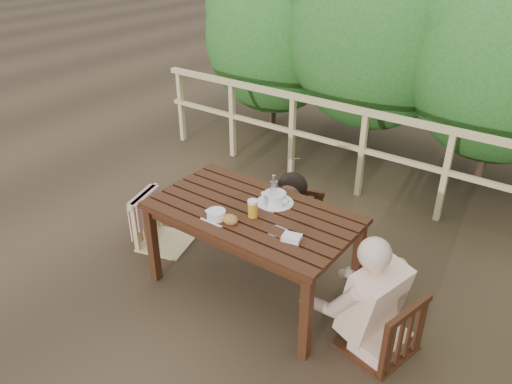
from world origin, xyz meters
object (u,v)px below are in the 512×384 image
Objects in this scene: soup_far at (275,198)px; woman at (297,185)px; diner_right at (393,269)px; soup_near at (216,215)px; bottle at (274,190)px; chair_right at (384,296)px; table at (252,251)px; chair_far at (295,201)px; butter_tub at (292,239)px; chair_left at (163,201)px; bread_roll at (230,220)px; beer_glass at (253,209)px.

woman is at bearing 104.87° from soup_far.
soup_near is (-1.30, -0.25, 0.07)m from diner_right.
woman is 0.66m from soup_far.
woman is 4.61× the size of bottle.
woman is 0.84× the size of diner_right.
diner_right is (0.03, 0.00, 0.24)m from chair_right.
table is at bearing 81.74° from woman.
chair_far is 1.50m from diner_right.
diner_right is 0.71m from butter_tub.
woman reaches higher than chair_far.
butter_tub is at bearing -19.53° from table.
chair_left is 1.00m from soup_near.
table is 1.79× the size of chair_far.
chair_far is 1.08m from bread_roll.
chair_far is 0.75× the size of woman.
chair_far is 0.70m from soup_far.
bread_roll is 0.50× the size of bottle.
soup_near is 0.50m from bottle.
soup_far is 0.45m from bread_roll.
bottle reaches higher than beer_glass.
bottle is at bearing -98.68° from chair_left.
bottle is (1.12, 0.15, 0.41)m from chair_left.
diner_right reaches higher than beer_glass.
chair_right is at bearing -47.59° from chair_far.
woman is (0.00, 0.02, 0.15)m from chair_far.
chair_far is at bearing 104.66° from bottle.
soup_far is at bearing 64.49° from soup_near.
diner_right is (2.21, -0.04, 0.25)m from chair_left.
woman is 0.92m from beer_glass.
bread_roll is 0.99× the size of butter_tub.
butter_tub is (-0.66, -0.16, 0.30)m from chair_right.
chair_left reaches higher than table.
bottle reaches higher than chair_right.
diner_right reaches higher than bread_roll.
chair_right is at bearing -11.07° from soup_far.
woman is at bearing 99.37° from beer_glass.
diner_right reaches higher than table.
soup_near reaches higher than table.
chair_left is 0.99× the size of chair_right.
woman is at bearing -67.49° from chair_left.
beer_glass reaches higher than bread_roll.
soup_near is 0.81× the size of soup_far.
beer_glass is at bearing -50.28° from table.
chair_right is at bearing 0.78° from butter_tub.
chair_right is 6.23× the size of beer_glass.
diner_right is (1.25, -0.81, 0.12)m from woman.
soup_far is at bearing 81.04° from bottle.
soup_near is 1.86× the size of bread_roll.
bread_roll is at bearing -102.93° from soup_far.
chair_right is 1.13m from beer_glass.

